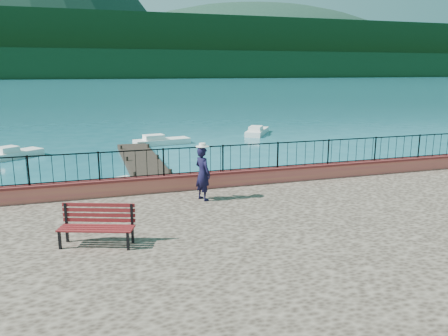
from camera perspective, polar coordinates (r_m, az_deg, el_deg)
ground at (r=13.52m, az=5.91°, el=-11.13°), size 2000.00×2000.00×0.00m
parapet at (r=16.31m, az=0.86°, el=-1.34°), size 28.00×0.46×0.58m
railing at (r=16.14m, az=0.87°, el=1.30°), size 27.00×0.05×0.95m
dock at (r=24.09m, az=-9.98°, el=-0.20°), size 2.00×16.00×0.30m
far_forest at (r=311.36m, az=-17.15°, el=12.80°), size 900.00×60.00×18.00m
foothills at (r=371.71m, az=-17.43°, el=14.68°), size 900.00×120.00×44.00m
companion_hill at (r=614.05m, az=3.95°, el=12.15°), size 448.00×384.00×180.00m
park_bench at (r=11.31m, az=-16.24°, el=-8.22°), size 1.92×1.18×1.01m
person at (r=14.42m, az=-2.80°, el=-0.73°), size 0.66×0.77×1.80m
hat at (r=14.23m, az=-2.84°, el=3.03°), size 0.44×0.44×0.12m
boat_0 at (r=19.95m, az=-12.03°, el=-2.24°), size 3.72×2.63×0.80m
boat_3 at (r=30.66m, az=-25.63°, el=1.96°), size 3.37×3.04×0.80m
boat_4 at (r=32.90m, az=-8.12°, el=3.74°), size 4.27×1.92×0.80m
boat_5 at (r=37.95m, az=4.35°, el=5.01°), size 3.41×4.30×0.80m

